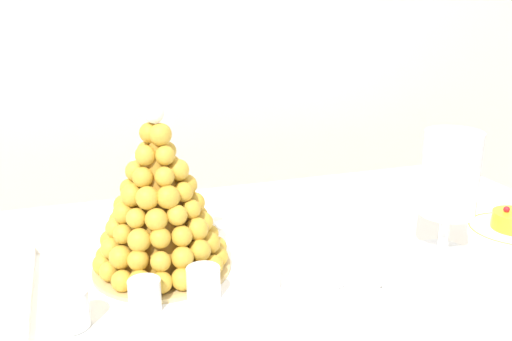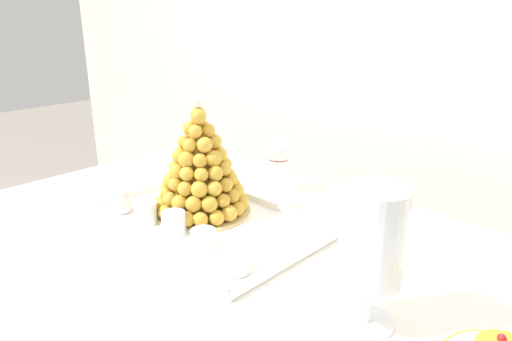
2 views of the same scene
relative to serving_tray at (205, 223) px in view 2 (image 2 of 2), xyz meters
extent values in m
cube|color=silver|center=(0.14, 0.93, 0.45)|extent=(4.80, 0.10, 2.50)
cylinder|color=brown|center=(-0.54, 0.38, -0.41)|extent=(0.04, 0.04, 0.77)
cube|color=brown|center=(0.14, -0.04, -0.02)|extent=(1.49, 0.96, 0.02)
cube|color=white|center=(0.14, -0.04, -0.01)|extent=(1.55, 1.02, 0.00)
cube|color=white|center=(0.14, 0.47, -0.17)|extent=(1.55, 0.01, 0.33)
cube|color=white|center=(-0.63, -0.04, -0.17)|extent=(0.01, 1.02, 0.33)
cube|color=white|center=(0.00, 0.00, 0.00)|extent=(0.57, 0.37, 0.01)
cube|color=white|center=(0.00, -0.18, 0.01)|extent=(0.57, 0.01, 0.02)
cube|color=white|center=(0.00, 0.18, 0.01)|extent=(0.57, 0.01, 0.02)
cube|color=white|center=(-0.28, 0.00, 0.01)|extent=(0.01, 0.37, 0.02)
cube|color=white|center=(0.28, 0.00, 0.01)|extent=(0.01, 0.37, 0.02)
cylinder|color=white|center=(0.00, 0.00, 0.00)|extent=(0.34, 0.34, 0.00)
cylinder|color=tan|center=(-0.05, 0.04, 0.01)|extent=(0.26, 0.26, 0.01)
cone|color=#AF7E27|center=(-0.05, 0.04, 0.14)|extent=(0.18, 0.18, 0.26)
sphere|color=gold|center=(0.05, 0.04, 0.03)|extent=(0.04, 0.04, 0.04)
sphere|color=gold|center=(0.04, 0.07, 0.03)|extent=(0.04, 0.04, 0.04)
sphere|color=gold|center=(0.03, 0.10, 0.03)|extent=(0.04, 0.04, 0.04)
sphere|color=gold|center=(0.00, 0.13, 0.03)|extent=(0.04, 0.04, 0.04)
sphere|color=gold|center=(-0.04, 0.14, 0.03)|extent=(0.04, 0.04, 0.04)
sphere|color=gold|center=(-0.07, 0.14, 0.03)|extent=(0.04, 0.04, 0.04)
sphere|color=gold|center=(-0.11, 0.13, 0.03)|extent=(0.04, 0.04, 0.04)
sphere|color=gold|center=(-0.13, 0.10, 0.03)|extent=(0.04, 0.04, 0.04)
sphere|color=gold|center=(-0.15, 0.07, 0.03)|extent=(0.04, 0.04, 0.04)
sphere|color=gold|center=(-0.16, 0.04, 0.03)|extent=(0.04, 0.04, 0.04)
sphere|color=gold|center=(-0.15, 0.00, 0.03)|extent=(0.04, 0.04, 0.04)
sphere|color=gold|center=(-0.13, -0.03, 0.03)|extent=(0.04, 0.04, 0.04)
sphere|color=gold|center=(-0.11, -0.05, 0.03)|extent=(0.04, 0.04, 0.04)
sphere|color=gold|center=(-0.07, -0.07, 0.03)|extent=(0.04, 0.04, 0.04)
sphere|color=gold|center=(-0.04, -0.07, 0.03)|extent=(0.04, 0.04, 0.04)
sphere|color=gold|center=(0.00, -0.05, 0.03)|extent=(0.04, 0.04, 0.04)
sphere|color=gold|center=(0.03, -0.03, 0.03)|extent=(0.04, 0.04, 0.04)
sphere|color=gold|center=(0.04, 0.00, 0.03)|extent=(0.04, 0.04, 0.04)
sphere|color=gold|center=(0.03, 0.07, 0.06)|extent=(0.03, 0.03, 0.03)
sphere|color=gold|center=(0.01, 0.10, 0.06)|extent=(0.04, 0.04, 0.04)
sphere|color=gold|center=(-0.02, 0.12, 0.06)|extent=(0.04, 0.04, 0.04)
sphere|color=gold|center=(-0.06, 0.13, 0.07)|extent=(0.04, 0.04, 0.04)
sphere|color=gold|center=(-0.09, 0.12, 0.06)|extent=(0.04, 0.04, 0.04)
sphere|color=gold|center=(-0.12, 0.09, 0.06)|extent=(0.04, 0.04, 0.04)
sphere|color=gold|center=(-0.14, 0.06, 0.06)|extent=(0.04, 0.04, 0.04)
sphere|color=gold|center=(-0.14, 0.02, 0.06)|extent=(0.04, 0.04, 0.04)
sphere|color=gold|center=(-0.13, -0.01, 0.06)|extent=(0.04, 0.04, 0.04)
sphere|color=gold|center=(-0.10, -0.04, 0.06)|extent=(0.04, 0.04, 0.04)
sphere|color=gold|center=(-0.07, -0.05, 0.06)|extent=(0.04, 0.04, 0.04)
sphere|color=gold|center=(-0.03, -0.05, 0.06)|extent=(0.04, 0.04, 0.04)
sphere|color=gold|center=(0.00, -0.04, 0.06)|extent=(0.04, 0.04, 0.04)
sphere|color=gold|center=(0.03, -0.01, 0.06)|extent=(0.04, 0.04, 0.04)
sphere|color=gold|center=(0.04, 0.03, 0.06)|extent=(0.03, 0.03, 0.03)
sphere|color=gold|center=(0.01, 0.09, 0.10)|extent=(0.04, 0.04, 0.04)
sphere|color=gold|center=(-0.02, 0.11, 0.10)|extent=(0.04, 0.04, 0.04)
sphere|color=gold|center=(-0.06, 0.11, 0.09)|extent=(0.04, 0.04, 0.04)
sphere|color=gold|center=(-0.10, 0.10, 0.10)|extent=(0.04, 0.04, 0.04)
sphere|color=gold|center=(-0.12, 0.07, 0.09)|extent=(0.04, 0.04, 0.04)
sphere|color=gold|center=(-0.13, 0.04, 0.10)|extent=(0.04, 0.04, 0.04)
sphere|color=gold|center=(-0.12, 0.00, 0.10)|extent=(0.03, 0.03, 0.03)
sphere|color=gold|center=(-0.10, -0.03, 0.10)|extent=(0.04, 0.04, 0.04)
sphere|color=gold|center=(-0.06, -0.04, 0.10)|extent=(0.04, 0.04, 0.04)
sphere|color=gold|center=(-0.03, -0.04, 0.10)|extent=(0.04, 0.04, 0.04)
sphere|color=gold|center=(0.00, -0.02, 0.10)|extent=(0.04, 0.04, 0.04)
sphere|color=gold|center=(0.02, 0.02, 0.10)|extent=(0.04, 0.04, 0.04)
sphere|color=gold|center=(0.02, 0.05, 0.09)|extent=(0.04, 0.04, 0.04)
sphere|color=gold|center=(-0.02, 0.09, 0.13)|extent=(0.04, 0.04, 0.04)
sphere|color=gold|center=(-0.06, 0.10, 0.13)|extent=(0.04, 0.04, 0.04)
sphere|color=gold|center=(-0.09, 0.09, 0.13)|extent=(0.04, 0.04, 0.04)
sphere|color=gold|center=(-0.11, 0.06, 0.13)|extent=(0.04, 0.04, 0.04)
sphere|color=gold|center=(-0.12, 0.02, 0.13)|extent=(0.04, 0.04, 0.04)
sphere|color=gold|center=(-0.10, -0.01, 0.13)|extent=(0.04, 0.04, 0.04)
sphere|color=gold|center=(-0.07, -0.03, 0.13)|extent=(0.04, 0.04, 0.04)
sphere|color=gold|center=(-0.03, -0.03, 0.13)|extent=(0.04, 0.04, 0.04)
sphere|color=gold|center=(0.00, 0.00, 0.13)|extent=(0.03, 0.03, 0.03)
sphere|color=gold|center=(0.01, 0.03, 0.13)|extent=(0.04, 0.04, 0.04)
sphere|color=gold|center=(0.00, 0.07, 0.13)|extent=(0.04, 0.04, 0.04)
sphere|color=gold|center=(-0.04, 0.09, 0.16)|extent=(0.04, 0.04, 0.04)
sphere|color=gold|center=(-0.08, 0.08, 0.16)|extent=(0.04, 0.04, 0.04)
sphere|color=gold|center=(-0.10, 0.05, 0.16)|extent=(0.04, 0.04, 0.04)
sphere|color=gold|center=(-0.10, 0.02, 0.16)|extent=(0.04, 0.04, 0.04)
sphere|color=gold|center=(-0.08, -0.01, 0.16)|extent=(0.04, 0.04, 0.04)
sphere|color=gold|center=(-0.04, -0.01, 0.16)|extent=(0.04, 0.04, 0.04)
sphere|color=gold|center=(-0.01, 0.00, 0.16)|extent=(0.04, 0.04, 0.04)
sphere|color=gold|center=(0.00, 0.04, 0.16)|extent=(0.04, 0.04, 0.04)
sphere|color=gold|center=(-0.01, 0.07, 0.16)|extent=(0.04, 0.04, 0.04)
sphere|color=gold|center=(-0.06, 0.07, 0.20)|extent=(0.04, 0.04, 0.04)
sphere|color=gold|center=(-0.09, 0.05, 0.19)|extent=(0.04, 0.04, 0.04)
sphere|color=gold|center=(-0.08, 0.01, 0.19)|extent=(0.04, 0.04, 0.04)
sphere|color=gold|center=(-0.05, 0.00, 0.20)|extent=(0.03, 0.03, 0.03)
sphere|color=gold|center=(-0.02, 0.02, 0.20)|extent=(0.04, 0.04, 0.04)
sphere|color=gold|center=(-0.02, 0.06, 0.20)|extent=(0.04, 0.04, 0.04)
sphere|color=gold|center=(-0.07, 0.06, 0.23)|extent=(0.04, 0.04, 0.04)
sphere|color=gold|center=(-0.07, 0.02, 0.23)|extent=(0.04, 0.04, 0.04)
sphere|color=gold|center=(-0.04, 0.01, 0.23)|extent=(0.03, 0.03, 0.03)
sphere|color=gold|center=(-0.03, 0.05, 0.23)|extent=(0.03, 0.03, 0.03)
sphere|color=gold|center=(-0.06, 0.04, 0.26)|extent=(0.04, 0.04, 0.04)
sphere|color=gold|center=(-0.04, 0.03, 0.26)|extent=(0.04, 0.04, 0.04)
sphere|color=white|center=(-0.05, 0.04, 0.30)|extent=(0.04, 0.04, 0.04)
cylinder|color=silver|center=(-0.22, -0.11, 0.03)|extent=(0.06, 0.06, 0.06)
cylinder|color=#F4EAC6|center=(-0.22, -0.11, 0.02)|extent=(0.05, 0.05, 0.02)
cylinder|color=white|center=(-0.22, -0.11, 0.04)|extent=(0.05, 0.05, 0.02)
sphere|color=brown|center=(-0.23, -0.11, 0.05)|extent=(0.02, 0.02, 0.02)
cylinder|color=silver|center=(-0.10, -0.10, 0.03)|extent=(0.05, 0.05, 0.05)
cylinder|color=#F4EAC6|center=(-0.10, -0.10, 0.01)|extent=(0.05, 0.05, 0.02)
cylinder|color=white|center=(-0.10, -0.10, 0.03)|extent=(0.05, 0.05, 0.02)
sphere|color=brown|center=(-0.10, -0.11, 0.05)|extent=(0.01, 0.01, 0.01)
cylinder|color=silver|center=(0.00, -0.09, 0.03)|extent=(0.06, 0.06, 0.06)
cylinder|color=#F4EAC6|center=(0.00, -0.09, 0.01)|extent=(0.05, 0.05, 0.02)
cylinder|color=white|center=(0.00, -0.09, 0.03)|extent=(0.05, 0.05, 0.02)
sphere|color=brown|center=(-0.01, -0.08, 0.05)|extent=(0.02, 0.02, 0.02)
cylinder|color=silver|center=(0.10, -0.09, 0.03)|extent=(0.06, 0.06, 0.05)
cylinder|color=#F4EAC6|center=(0.10, -0.09, 0.01)|extent=(0.05, 0.05, 0.02)
cylinder|color=white|center=(0.10, -0.09, 0.03)|extent=(0.05, 0.05, 0.01)
sphere|color=brown|center=(0.11, -0.09, 0.04)|extent=(0.02, 0.02, 0.02)
cylinder|color=silver|center=(0.22, -0.11, 0.03)|extent=(0.06, 0.06, 0.05)
cylinder|color=gold|center=(0.22, -0.11, 0.01)|extent=(0.06, 0.06, 0.02)
cylinder|color=#EAC166|center=(0.22, -0.11, 0.03)|extent=(0.06, 0.06, 0.02)
sphere|color=brown|center=(0.23, -0.11, 0.04)|extent=(0.02, 0.02, 0.02)
cylinder|color=white|center=(0.50, -0.06, 0.00)|extent=(0.10, 0.10, 0.01)
cylinder|color=white|center=(0.50, -0.06, 0.04)|extent=(0.02, 0.02, 0.08)
cylinder|color=white|center=(0.50, -0.06, 0.16)|extent=(0.11, 0.11, 0.17)
cylinder|color=pink|center=(0.52, -0.07, 0.09)|extent=(0.04, 0.04, 0.04)
cylinder|color=#D199D8|center=(0.50, -0.05, 0.09)|extent=(0.04, 0.04, 0.04)
cylinder|color=#E54C47|center=(0.48, -0.06, 0.09)|extent=(0.05, 0.04, 0.05)
cylinder|color=yellow|center=(0.50, -0.09, 0.09)|extent=(0.04, 0.04, 0.04)
cylinder|color=#F9A54C|center=(0.52, -0.04, 0.11)|extent=(0.04, 0.04, 0.04)
cylinder|color=pink|center=(0.47, -0.05, 0.11)|extent=(0.04, 0.03, 0.04)
cylinder|color=#72B2E0|center=(0.50, -0.08, 0.11)|extent=(0.04, 0.04, 0.04)
cylinder|color=brown|center=(0.50, -0.05, 0.13)|extent=(0.05, 0.04, 0.05)
cylinder|color=yellow|center=(0.47, -0.05, 0.13)|extent=(0.05, 0.04, 0.05)
cylinder|color=brown|center=(0.49, -0.08, 0.13)|extent=(0.04, 0.04, 0.04)
cylinder|color=brown|center=(0.52, -0.06, 0.13)|extent=(0.06, 0.04, 0.05)
cylinder|color=#F9A54C|center=(0.49, -0.04, 0.15)|extent=(0.05, 0.04, 0.05)
cylinder|color=#72B2E0|center=(0.49, -0.07, 0.15)|extent=(0.04, 0.04, 0.03)
cylinder|color=yellow|center=(0.51, -0.09, 0.15)|extent=(0.04, 0.04, 0.04)
cylinder|color=#72B2E0|center=(0.53, -0.05, 0.15)|extent=(0.05, 0.04, 0.04)
cylinder|color=pink|center=(0.48, -0.05, 0.16)|extent=(0.06, 0.04, 0.05)
cylinder|color=brown|center=(0.48, -0.07, 0.16)|extent=(0.06, 0.04, 0.06)
cylinder|color=#72B2E0|center=(0.51, -0.07, 0.16)|extent=(0.04, 0.04, 0.03)
cylinder|color=#E54C47|center=(0.52, -0.04, 0.16)|extent=(0.05, 0.04, 0.05)
cylinder|color=pink|center=(0.47, -0.06, 0.18)|extent=(0.06, 0.04, 0.06)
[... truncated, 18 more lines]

